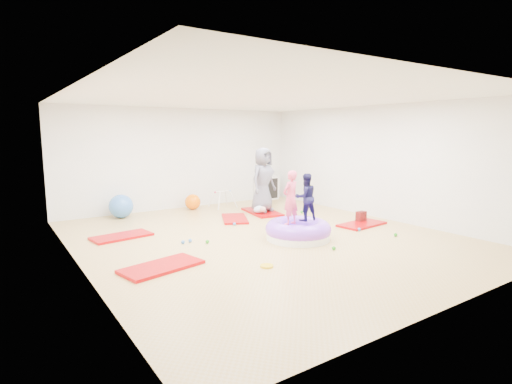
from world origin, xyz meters
TOP-DOWN VIEW (x-y plane):
  - room at (0.00, 0.00)m, footprint 7.01×8.01m
  - gym_mat_front_left at (-2.44, -0.65)m, footprint 1.37×0.89m
  - gym_mat_mid_left at (-2.43, 1.61)m, footprint 1.23×0.74m
  - gym_mat_center_back at (0.36, 1.77)m, footprint 1.02×1.28m
  - gym_mat_right at (2.48, -0.40)m, footprint 1.23×0.70m
  - gym_mat_rear_right at (1.39, 2.07)m, footprint 0.88×1.43m
  - inflatable_cushion at (0.48, -0.50)m, footprint 1.32×1.32m
  - child_pink at (0.25, -0.53)m, footprint 0.44×0.34m
  - child_navy at (0.73, -0.42)m, footprint 0.54×0.46m
  - adult_caregiver at (1.38, 2.02)m, footprint 0.95×0.76m
  - infant at (1.17, 1.85)m, footprint 0.34×0.34m
  - ball_pit_balls at (0.36, 0.02)m, footprint 3.94×2.99m
  - exercise_ball_blue at (-1.90, 3.54)m, footprint 0.59×0.59m
  - exercise_ball_orange at (0.07, 3.56)m, footprint 0.43×0.43m
  - infant_play_gym at (0.86, 3.27)m, footprint 0.64×0.61m
  - cube_shelf at (2.76, 3.79)m, footprint 0.74×0.36m
  - balance_disc at (1.70, 0.34)m, footprint 0.35×0.35m
  - backpack at (2.67, -0.21)m, footprint 0.25×0.16m
  - yellow_toy at (-1.03, -1.53)m, footprint 0.21×0.21m

SIDE VIEW (x-z plane):
  - yellow_toy at x=-1.03m, z-range 0.00..0.03m
  - gym_mat_center_back at x=0.36m, z-range 0.00..0.05m
  - gym_mat_mid_left at x=-2.43m, z-range 0.00..0.05m
  - gym_mat_right at x=2.48m, z-range 0.00..0.05m
  - gym_mat_front_left at x=-2.44m, z-range 0.00..0.05m
  - gym_mat_rear_right at x=1.39m, z-range 0.00..0.06m
  - ball_pit_balls at x=0.36m, z-range 0.00..0.07m
  - balance_disc at x=1.70m, z-range 0.00..0.08m
  - backpack at x=2.67m, z-range 0.00..0.28m
  - infant at x=1.17m, z-range 0.06..0.26m
  - inflatable_cushion at x=0.48m, z-range -0.05..0.37m
  - exercise_ball_orange at x=0.07m, z-range 0.00..0.43m
  - exercise_ball_blue at x=-1.90m, z-range 0.00..0.59m
  - infant_play_gym at x=0.86m, z-range 0.08..0.57m
  - cube_shelf at x=2.76m, z-range 0.00..0.74m
  - child_navy at x=0.73m, z-range 0.38..1.36m
  - adult_caregiver at x=1.38m, z-range 0.06..1.74m
  - child_pink at x=0.25m, z-range 0.38..1.45m
  - room at x=0.00m, z-range 0.00..2.80m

